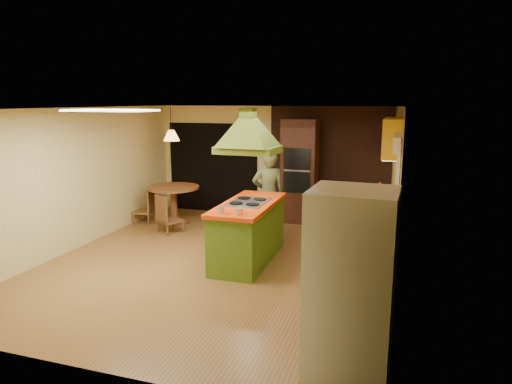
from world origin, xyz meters
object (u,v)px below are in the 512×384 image
(kitchen_island, at_px, (248,231))
(wall_oven, at_px, (300,171))
(dining_table, at_px, (174,197))
(canister_large, at_px, (379,191))
(man, at_px, (268,195))
(refrigerator, at_px, (351,288))

(kitchen_island, bearing_deg, wall_oven, 84.17)
(dining_table, height_order, canister_large, canister_large)
(kitchen_island, height_order, wall_oven, wall_oven)
(wall_oven, distance_m, canister_large, 2.16)
(man, distance_m, refrigerator, 4.64)
(kitchen_island, height_order, dining_table, kitchen_island)
(man, xyz_separation_m, canister_large, (2.04, 0.11, 0.18))
(refrigerator, relative_size, canister_large, 8.27)
(wall_oven, relative_size, dining_table, 2.04)
(kitchen_island, relative_size, man, 1.16)
(canister_large, bearing_deg, refrigerator, -90.42)
(dining_table, bearing_deg, refrigerator, -47.09)
(man, height_order, refrigerator, refrigerator)
(man, bearing_deg, refrigerator, 91.76)
(refrigerator, height_order, wall_oven, wall_oven)
(canister_large, bearing_deg, dining_table, 176.35)
(dining_table, bearing_deg, man, -9.65)
(man, height_order, dining_table, man)
(kitchen_island, height_order, man, man)
(kitchen_island, distance_m, refrigerator, 3.48)
(man, bearing_deg, dining_table, -33.56)
(wall_oven, bearing_deg, refrigerator, -72.74)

